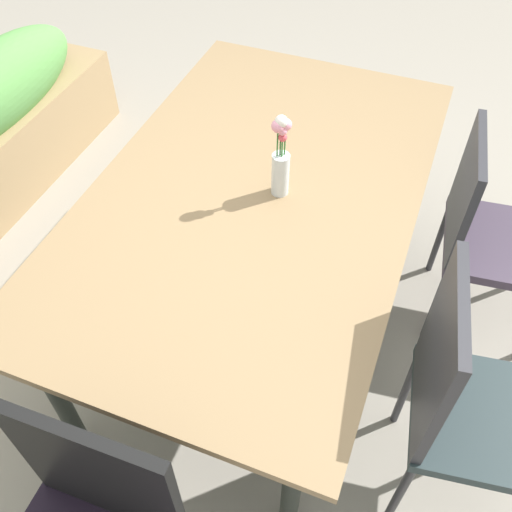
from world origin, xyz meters
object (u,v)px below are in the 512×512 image
object	(u,v)px
dining_table	(256,203)
flower_vase	(281,160)
chair_near_left	(462,398)
chair_near_right	(486,229)

from	to	relation	value
dining_table	flower_vase	distance (m)	0.22
chair_near_left	chair_near_right	bearing A→B (deg)	171.54
chair_near_left	chair_near_right	world-z (taller)	chair_near_left
dining_table	chair_near_right	bearing A→B (deg)	-63.92
chair_near_left	dining_table	bearing A→B (deg)	-125.54
dining_table	chair_near_left	size ratio (longest dim) A/B	1.78
chair_near_left	flower_vase	size ratio (longest dim) A/B	3.30
dining_table	flower_vase	bearing A→B (deg)	-77.01
dining_table	chair_near_left	distance (m)	0.91
chair_near_right	dining_table	bearing A→B (deg)	-70.30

